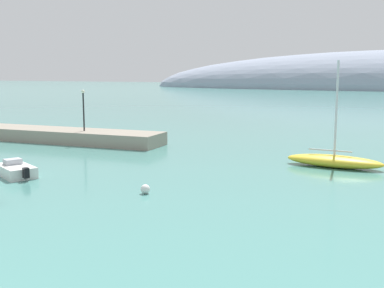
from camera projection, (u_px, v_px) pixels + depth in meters
breakwater_rocks at (61, 135)px, 51.91m from camera, size 23.36×5.16×1.34m
sailboat_yellow_near_shore at (334, 160)px, 37.96m from camera, size 7.68×2.89×8.33m
motorboat_white_alongside_breakwater at (16, 170)px, 34.70m from camera, size 4.22×3.45×1.19m
mooring_buoy_white at (145, 189)px, 29.74m from camera, size 0.58×0.58×0.58m
harbor_lamp_post at (83, 106)px, 49.94m from camera, size 0.36×0.36×4.28m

